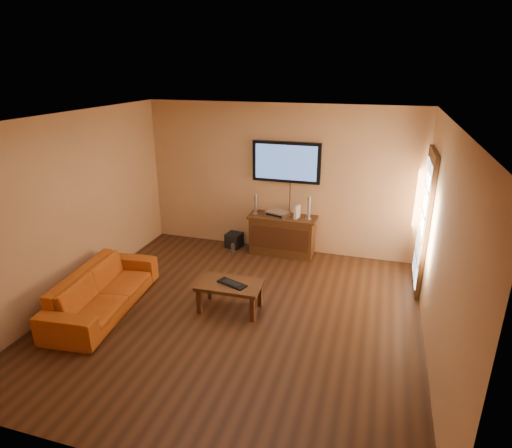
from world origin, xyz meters
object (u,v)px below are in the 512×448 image
at_px(bottle, 233,248).
at_px(television, 286,162).
at_px(speaker_left, 256,205).
at_px(subwoofer, 234,240).
at_px(coffee_table, 230,287).
at_px(speaker_right, 309,209).
at_px(sofa, 102,284).
at_px(keyboard, 232,284).
at_px(av_receiver, 278,213).
at_px(game_console, 297,212).
at_px(media_console, 282,235).

bearing_deg(bottle, television, 26.29).
height_order(speaker_left, bottle, speaker_left).
xyz_separation_m(speaker_left, subwoofer, (-0.45, 0.06, -0.77)).
distance_m(coffee_table, speaker_right, 2.29).
xyz_separation_m(speaker_left, bottle, (-0.38, -0.22, -0.81)).
distance_m(television, subwoofer, 1.83).
bearing_deg(sofa, television, -41.07).
bearing_deg(keyboard, coffee_table, 153.71).
distance_m(sofa, speaker_right, 3.62).
height_order(speaker_right, bottle, speaker_right).
bearing_deg(television, sofa, -125.40).
distance_m(av_receiver, subwoofer, 1.08).
distance_m(coffee_table, keyboard, 0.09).
bearing_deg(coffee_table, game_console, 75.89).
relative_size(speaker_left, av_receiver, 0.96).
distance_m(coffee_table, bottle, 1.99).
bearing_deg(av_receiver, sofa, -108.36).
bearing_deg(subwoofer, bottle, -65.12).
height_order(media_console, bottle, media_console).
bearing_deg(game_console, bottle, -155.69).
bearing_deg(av_receiver, television, 82.62).
relative_size(sofa, av_receiver, 5.21).
distance_m(game_console, keyboard, 2.20).
relative_size(coffee_table, game_console, 3.81).
bearing_deg(bottle, av_receiver, 17.23).
bearing_deg(subwoofer, keyboard, -60.93).
xyz_separation_m(media_console, subwoofer, (-0.95, 0.04, -0.23)).
distance_m(speaker_left, subwoofer, 0.89).
bearing_deg(speaker_left, coffee_table, -83.19).
xyz_separation_m(speaker_right, game_console, (-0.20, -0.02, -0.07)).
bearing_deg(sofa, game_console, -46.93).
distance_m(speaker_right, bottle, 1.60).
bearing_deg(subwoofer, media_console, 7.90).
distance_m(coffee_table, game_console, 2.20).
xyz_separation_m(television, bottle, (-0.88, -0.44, -1.59)).
relative_size(coffee_table, subwoofer, 3.28).
bearing_deg(bottle, speaker_right, 9.48).
bearing_deg(sofa, subwoofer, -27.10).
bearing_deg(game_console, media_console, -172.33).
xyz_separation_m(speaker_left, keyboard, (0.29, -2.11, -0.47)).
distance_m(media_console, television, 1.33).
relative_size(media_console, television, 1.00).
bearing_deg(av_receiver, speaker_right, 15.70).
xyz_separation_m(media_console, speaker_left, (-0.50, -0.02, 0.54)).
height_order(speaker_left, game_console, speaker_left).
xyz_separation_m(media_console, coffee_table, (-0.25, -2.11, -0.01)).
distance_m(speaker_left, speaker_right, 0.98).
bearing_deg(keyboard, bottle, 109.50).
relative_size(game_console, subwoofer, 0.86).
bearing_deg(media_console, sofa, -127.37).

